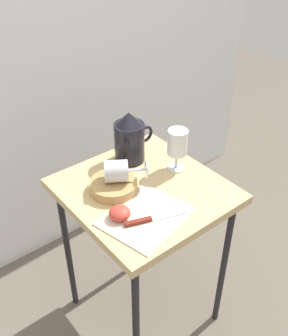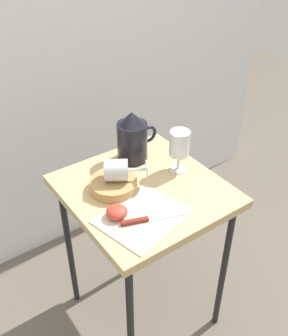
{
  "view_description": "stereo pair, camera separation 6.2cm",
  "coord_description": "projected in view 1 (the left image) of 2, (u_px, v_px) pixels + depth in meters",
  "views": [
    {
      "loc": [
        -0.66,
        -0.82,
        1.5
      ],
      "look_at": [
        0.0,
        0.0,
        0.75
      ],
      "focal_mm": 42.48,
      "sensor_mm": 36.0,
      "label": 1
    },
    {
      "loc": [
        -0.61,
        -0.85,
        1.5
      ],
      "look_at": [
        0.0,
        0.0,
        0.75
      ],
      "focal_mm": 42.48,
      "sensor_mm": 36.0,
      "label": 2
    }
  ],
  "objects": [
    {
      "name": "linen_napkin",
      "position": [
        146.0,
        216.0,
        1.21
      ],
      "size": [
        0.29,
        0.26,
        0.0
      ],
      "primitive_type": "cube",
      "rotation": [
        0.0,
        0.0,
        0.23
      ],
      "color": "beige",
      "rests_on": "table"
    },
    {
      "name": "curtain_drape",
      "position": [
        45.0,
        55.0,
        1.57
      ],
      "size": [
        2.4,
        0.03,
        1.91
      ],
      "primitive_type": "cube",
      "color": "white",
      "rests_on": "ground_plane"
    },
    {
      "name": "basket_tray",
      "position": [
        114.0,
        186.0,
        1.31
      ],
      "size": [
        0.16,
        0.16,
        0.03
      ],
      "primitive_type": "cylinder",
      "color": "tan",
      "rests_on": "table"
    },
    {
      "name": "wine_glass_tipped_near",
      "position": [
        118.0,
        171.0,
        1.29
      ],
      "size": [
        0.15,
        0.13,
        0.07
      ],
      "color": "silver",
      "rests_on": "basket_tray"
    },
    {
      "name": "table",
      "position": [
        144.0,
        203.0,
        1.37
      ],
      "size": [
        0.5,
        0.52,
        0.67
      ],
      "color": "tan",
      "rests_on": "ground_plane"
    },
    {
      "name": "ground_plane",
      "position": [
        144.0,
        309.0,
        1.72
      ],
      "size": [
        6.0,
        6.0,
        0.0
      ],
      "primitive_type": "plane",
      "color": "#665B51"
    },
    {
      "name": "knife",
      "position": [
        148.0,
        220.0,
        1.19
      ],
      "size": [
        0.2,
        0.08,
        0.01
      ],
      "color": "silver",
      "rests_on": "linen_napkin"
    },
    {
      "name": "wine_glass_upright",
      "position": [
        177.0,
        144.0,
        1.37
      ],
      "size": [
        0.07,
        0.07,
        0.16
      ],
      "color": "silver",
      "rests_on": "table"
    },
    {
      "name": "apple_half_left",
      "position": [
        120.0,
        213.0,
        1.2
      ],
      "size": [
        0.07,
        0.07,
        0.04
      ],
      "primitive_type": "ellipsoid",
      "color": "#CC3D2D",
      "rests_on": "linen_napkin"
    },
    {
      "name": "pitcher",
      "position": [
        130.0,
        141.0,
        1.42
      ],
      "size": [
        0.16,
        0.11,
        0.19
      ],
      "color": "black",
      "rests_on": "table"
    }
  ]
}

